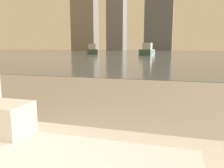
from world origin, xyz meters
name	(u,v)px	position (x,y,z in m)	size (l,w,h in m)	color
towel_stack	(1,118)	(-0.14, 0.94, 0.64)	(0.29, 0.19, 0.16)	silver
harbor_water	(173,52)	(0.00, 62.00, 0.01)	(180.00, 110.00, 0.01)	slate
harbor_boat_1	(147,51)	(-3.33, 32.74, 0.64)	(1.82, 4.81, 1.78)	#335647
harbor_boat_2	(92,50)	(-13.40, 36.09, 0.63)	(3.47, 4.97, 1.77)	#335647
skyline_tower_0	(85,16)	(-49.54, 118.00, 19.17)	(13.68, 8.35, 38.35)	gray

